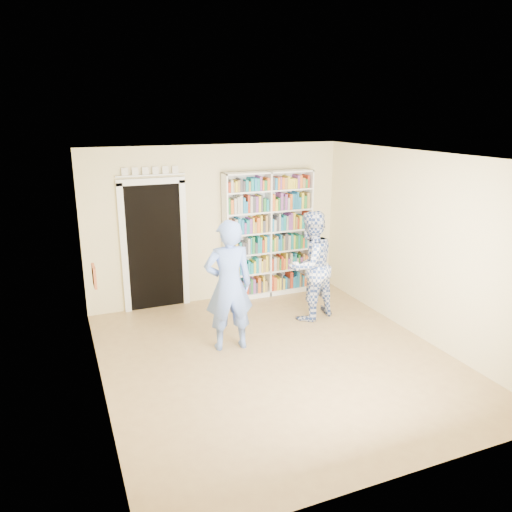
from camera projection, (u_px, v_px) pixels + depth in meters
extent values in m
plane|color=#937047|center=(276.00, 359.00, 6.75)|extent=(5.00, 5.00, 0.00)
plane|color=white|center=(279.00, 156.00, 6.00)|extent=(5.00, 5.00, 0.00)
plane|color=beige|center=(217.00, 224.00, 8.60)|extent=(4.50, 0.00, 4.50)
plane|color=beige|center=(94.00, 286.00, 5.56)|extent=(0.00, 5.00, 5.00)
plane|color=beige|center=(419.00, 246.00, 7.20)|extent=(0.00, 5.00, 5.00)
cube|color=white|center=(268.00, 235.00, 8.85)|extent=(1.63, 0.31, 2.24)
cube|color=white|center=(268.00, 235.00, 8.85)|extent=(0.03, 0.31, 2.24)
cube|color=black|center=(155.00, 248.00, 8.27)|extent=(0.90, 0.03, 2.10)
cube|color=white|center=(124.00, 251.00, 8.07)|extent=(0.10, 0.06, 2.20)
cube|color=white|center=(184.00, 245.00, 8.44)|extent=(0.10, 0.06, 2.20)
cube|color=white|center=(151.00, 181.00, 7.95)|extent=(1.10, 0.06, 0.10)
cube|color=white|center=(151.00, 175.00, 7.91)|extent=(1.10, 0.08, 0.02)
cube|color=brown|center=(94.00, 276.00, 5.73)|extent=(0.03, 0.25, 0.25)
imported|color=#6384DC|center=(229.00, 286.00, 6.83)|extent=(0.72, 0.52, 1.85)
imported|color=#304A94|center=(310.00, 266.00, 7.87)|extent=(1.01, 0.89, 1.75)
cube|color=white|center=(322.00, 263.00, 7.74)|extent=(0.19, 0.09, 0.28)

